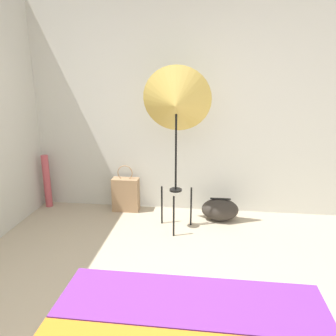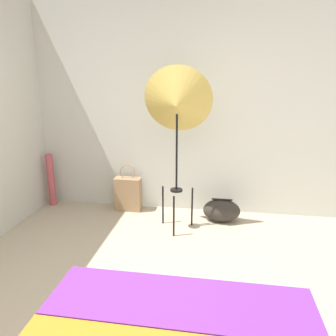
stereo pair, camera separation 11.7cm
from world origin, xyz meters
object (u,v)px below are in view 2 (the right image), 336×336
object	(u,v)px
paper_roll	(51,180)
duffel_bag	(222,210)
photo_umbrella	(177,104)
tote_bag	(128,194)

from	to	relation	value
paper_roll	duffel_bag	bearing A→B (deg)	-4.21
photo_umbrella	tote_bag	world-z (taller)	photo_umbrella
tote_bag	duffel_bag	size ratio (longest dim) A/B	1.38
photo_umbrella	duffel_bag	size ratio (longest dim) A/B	4.09
photo_umbrella	tote_bag	bearing A→B (deg)	148.05
duffel_bag	photo_umbrella	bearing A→B (deg)	-152.01
photo_umbrella	paper_roll	world-z (taller)	photo_umbrella
photo_umbrella	tote_bag	xyz separation A→B (m)	(-0.68, 0.42, -1.18)
tote_bag	paper_roll	bearing A→B (deg)	179.41
tote_bag	paper_roll	world-z (taller)	paper_roll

